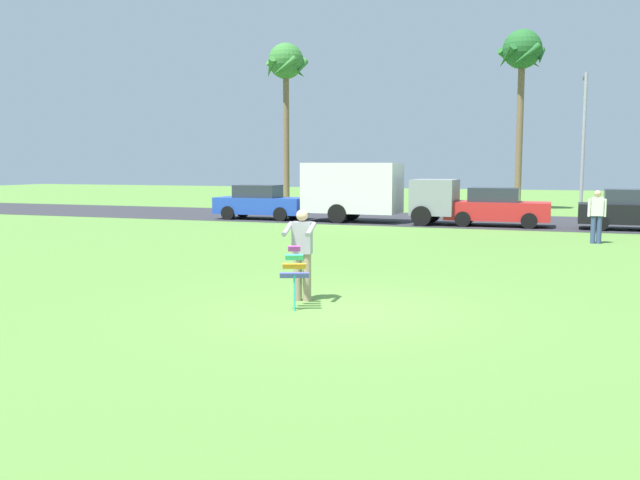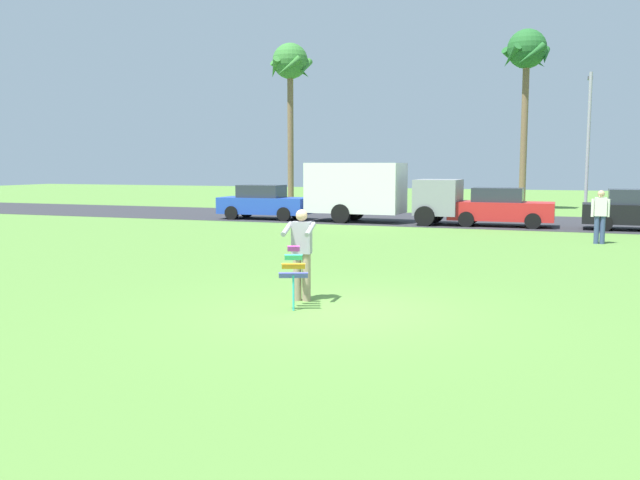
{
  "view_description": "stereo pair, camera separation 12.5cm",
  "coord_description": "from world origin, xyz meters",
  "px_view_note": "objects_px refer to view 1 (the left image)",
  "views": [
    {
      "loc": [
        3.58,
        -11.19,
        2.57
      ],
      "look_at": [
        -0.95,
        1.57,
        1.05
      ],
      "focal_mm": 38.07,
      "sensor_mm": 36.0,
      "label": 1
    },
    {
      "loc": [
        3.7,
        -11.15,
        2.57
      ],
      "look_at": [
        -0.95,
        1.57,
        1.05
      ],
      "focal_mm": 38.07,
      "sensor_mm": 36.0,
      "label": 2
    }
  ],
  "objects_px": {
    "parked_truck_grey_van": "(370,191)",
    "parked_car_black": "(635,211)",
    "streetlight_pole": "(584,135)",
    "palm_tree_left_near": "(286,69)",
    "palm_tree_right_near": "(522,58)",
    "parked_car_red": "(497,208)",
    "kite_held": "(294,268)",
    "person_walker_near": "(597,215)",
    "person_kite_flyer": "(302,251)",
    "parked_car_blue": "(260,203)"
  },
  "relations": [
    {
      "from": "parked_car_blue",
      "to": "palm_tree_left_near",
      "type": "bearing_deg",
      "value": 104.95
    },
    {
      "from": "parked_car_black",
      "to": "person_walker_near",
      "type": "height_order",
      "value": "person_walker_near"
    },
    {
      "from": "streetlight_pole",
      "to": "palm_tree_right_near",
      "type": "bearing_deg",
      "value": 136.59
    },
    {
      "from": "parked_car_blue",
      "to": "parked_car_black",
      "type": "relative_size",
      "value": 1.0
    },
    {
      "from": "person_kite_flyer",
      "to": "parked_truck_grey_van",
      "type": "xyz_separation_m",
      "value": [
        -3.38,
        17.13,
        0.46
      ]
    },
    {
      "from": "parked_truck_grey_van",
      "to": "person_walker_near",
      "type": "height_order",
      "value": "parked_truck_grey_van"
    },
    {
      "from": "parked_truck_grey_van",
      "to": "parked_car_black",
      "type": "distance_m",
      "value": 10.68
    },
    {
      "from": "palm_tree_left_near",
      "to": "parked_car_black",
      "type": "bearing_deg",
      "value": -26.64
    },
    {
      "from": "parked_car_blue",
      "to": "person_walker_near",
      "type": "distance_m",
      "value": 15.27
    },
    {
      "from": "parked_truck_grey_van",
      "to": "person_walker_near",
      "type": "bearing_deg",
      "value": -30.16
    },
    {
      "from": "parked_car_black",
      "to": "streetlight_pole",
      "type": "relative_size",
      "value": 0.6
    },
    {
      "from": "parked_car_blue",
      "to": "person_walker_near",
      "type": "height_order",
      "value": "person_walker_near"
    },
    {
      "from": "palm_tree_left_near",
      "to": "person_walker_near",
      "type": "xyz_separation_m",
      "value": [
        16.81,
        -14.5,
        -7.26
      ]
    },
    {
      "from": "parked_car_blue",
      "to": "parked_car_red",
      "type": "distance_m",
      "value": 10.73
    },
    {
      "from": "parked_car_black",
      "to": "palm_tree_left_near",
      "type": "xyz_separation_m",
      "value": [
        -18.43,
        9.25,
        7.42
      ]
    },
    {
      "from": "person_kite_flyer",
      "to": "palm_tree_left_near",
      "type": "xyz_separation_m",
      "value": [
        -11.15,
        26.38,
        7.24
      ]
    },
    {
      "from": "palm_tree_left_near",
      "to": "palm_tree_right_near",
      "type": "bearing_deg",
      "value": 4.21
    },
    {
      "from": "palm_tree_right_near",
      "to": "streetlight_pole",
      "type": "relative_size",
      "value": 1.4
    },
    {
      "from": "person_kite_flyer",
      "to": "streetlight_pole",
      "type": "bearing_deg",
      "value": 77.27
    },
    {
      "from": "palm_tree_right_near",
      "to": "person_kite_flyer",
      "type": "bearing_deg",
      "value": -94.77
    },
    {
      "from": "parked_car_black",
      "to": "person_kite_flyer",
      "type": "bearing_deg",
      "value": -113.04
    },
    {
      "from": "palm_tree_left_near",
      "to": "streetlight_pole",
      "type": "xyz_separation_m",
      "value": [
        16.64,
        -2.05,
        -4.2
      ]
    },
    {
      "from": "parked_car_blue",
      "to": "palm_tree_right_near",
      "type": "relative_size",
      "value": 0.43
    },
    {
      "from": "kite_held",
      "to": "parked_truck_grey_van",
      "type": "bearing_deg",
      "value": 101.11
    },
    {
      "from": "person_walker_near",
      "to": "parked_car_black",
      "type": "bearing_deg",
      "value": 72.84
    },
    {
      "from": "parked_truck_grey_van",
      "to": "palm_tree_left_near",
      "type": "bearing_deg",
      "value": 130.03
    },
    {
      "from": "kite_held",
      "to": "palm_tree_left_near",
      "type": "height_order",
      "value": "palm_tree_left_near"
    },
    {
      "from": "person_kite_flyer",
      "to": "person_walker_near",
      "type": "bearing_deg",
      "value": 64.51
    },
    {
      "from": "streetlight_pole",
      "to": "person_walker_near",
      "type": "xyz_separation_m",
      "value": [
        0.17,
        -12.45,
        -3.06
      ]
    },
    {
      "from": "parked_truck_grey_van",
      "to": "parked_car_black",
      "type": "relative_size",
      "value": 1.6
    },
    {
      "from": "parked_truck_grey_van",
      "to": "palm_tree_left_near",
      "type": "xyz_separation_m",
      "value": [
        -7.77,
        9.25,
        6.78
      ]
    },
    {
      "from": "parked_car_red",
      "to": "streetlight_pole",
      "type": "height_order",
      "value": "streetlight_pole"
    },
    {
      "from": "person_kite_flyer",
      "to": "palm_tree_left_near",
      "type": "height_order",
      "value": "palm_tree_left_near"
    },
    {
      "from": "parked_car_red",
      "to": "kite_held",
      "type": "bearing_deg",
      "value": -96.2
    },
    {
      "from": "parked_car_black",
      "to": "palm_tree_left_near",
      "type": "bearing_deg",
      "value": 153.36
    },
    {
      "from": "person_kite_flyer",
      "to": "streetlight_pole",
      "type": "height_order",
      "value": "streetlight_pole"
    },
    {
      "from": "kite_held",
      "to": "person_kite_flyer",
      "type": "bearing_deg",
      "value": 99.74
    },
    {
      "from": "person_kite_flyer",
      "to": "parked_car_red",
      "type": "distance_m",
      "value": 17.25
    },
    {
      "from": "parked_truck_grey_van",
      "to": "parked_car_black",
      "type": "height_order",
      "value": "parked_truck_grey_van"
    },
    {
      "from": "kite_held",
      "to": "palm_tree_left_near",
      "type": "distance_m",
      "value": 30.25
    },
    {
      "from": "parked_truck_grey_van",
      "to": "streetlight_pole",
      "type": "xyz_separation_m",
      "value": [
        8.88,
        7.2,
        2.59
      ]
    },
    {
      "from": "parked_car_black",
      "to": "palm_tree_right_near",
      "type": "bearing_deg",
      "value": 116.04
    },
    {
      "from": "kite_held",
      "to": "person_walker_near",
      "type": "height_order",
      "value": "person_walker_near"
    },
    {
      "from": "person_walker_near",
      "to": "parked_car_red",
      "type": "bearing_deg",
      "value": 124.48
    },
    {
      "from": "parked_car_red",
      "to": "person_walker_near",
      "type": "bearing_deg",
      "value": -55.52
    },
    {
      "from": "person_kite_flyer",
      "to": "parked_car_red",
      "type": "relative_size",
      "value": 0.41
    },
    {
      "from": "palm_tree_right_near",
      "to": "parked_truck_grey_van",
      "type": "bearing_deg",
      "value": -118.95
    },
    {
      "from": "parked_car_black",
      "to": "parked_truck_grey_van",
      "type": "bearing_deg",
      "value": -179.99
    },
    {
      "from": "palm_tree_left_near",
      "to": "person_walker_near",
      "type": "bearing_deg",
      "value": -40.79
    },
    {
      "from": "parked_car_red",
      "to": "palm_tree_left_near",
      "type": "height_order",
      "value": "palm_tree_left_near"
    }
  ]
}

